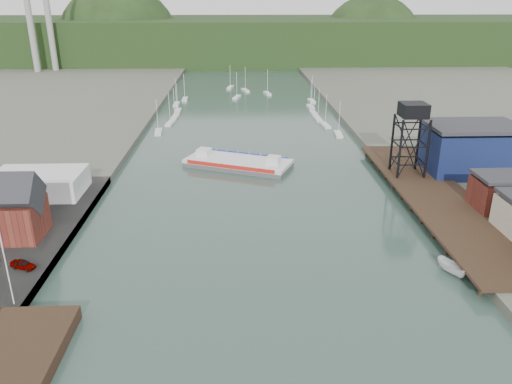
{
  "coord_description": "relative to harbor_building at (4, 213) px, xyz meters",
  "views": [
    {
      "loc": [
        -3.05,
        -47.18,
        39.61
      ],
      "look_at": [
        0.37,
        43.05,
        4.0
      ],
      "focal_mm": 35.0,
      "sensor_mm": 36.0,
      "label": 1
    }
  ],
  "objects": [
    {
      "name": "motorboat",
      "position": [
        71.25,
        -12.16,
        -5.01
      ],
      "size": [
        4.21,
        5.96,
        2.16
      ],
      "primitive_type": "imported",
      "rotation": [
        0.0,
        0.0,
        0.42
      ],
      "color": "silver",
      "rests_on": "ground"
    },
    {
      "name": "smokestacks",
      "position": [
        -64.0,
        202.5,
        23.91
      ],
      "size": [
        11.2,
        8.2,
        60.0
      ],
      "color": "gray",
      "rests_on": "ground"
    },
    {
      "name": "chain_ferry",
      "position": [
        38.95,
        40.5,
        -5.02
      ],
      "size": [
        27.74,
        19.49,
        3.71
      ],
      "rotation": [
        0.0,
        0.0,
        -0.4
      ],
      "color": "#4E4E51",
      "rests_on": "ground"
    },
    {
      "name": "ground",
      "position": [
        42.0,
        -30.0,
        -6.09
      ],
      "size": [
        600.0,
        600.0,
        0.0
      ],
      "primitive_type": "plane",
      "color": "#2C453D",
      "rests_on": "ground"
    },
    {
      "name": "lift_tower",
      "position": [
        77.0,
        28.0,
        9.56
      ],
      "size": [
        6.5,
        6.5,
        16.0
      ],
      "color": "black",
      "rests_on": "east_pier"
    },
    {
      "name": "east_pier",
      "position": [
        79.0,
        15.0,
        -4.19
      ],
      "size": [
        14.0,
        70.0,
        2.45
      ],
      "color": "black",
      "rests_on": "ground"
    },
    {
      "name": "harbor_building",
      "position": [
        0.0,
        0.0,
        0.0
      ],
      "size": [
        12.2,
        8.2,
        8.9
      ],
      "color": "#511C17",
      "rests_on": "west_quay"
    },
    {
      "name": "distant_hills",
      "position": [
        38.02,
        271.35,
        4.29
      ],
      "size": [
        500.0,
        120.0,
        80.0
      ],
      "color": "black",
      "rests_on": "ground"
    },
    {
      "name": "car_west_a",
      "position": [
        6.62,
        -10.69,
        -3.82
      ],
      "size": [
        4.25,
        2.97,
        1.34
      ],
      "primitive_type": "imported",
      "rotation": [
        0.0,
        0.0,
        1.18
      ],
      "color": "#999999",
      "rests_on": "west_quay"
    },
    {
      "name": "white_shed",
      "position": [
        -2.0,
        20.0,
        -2.24
      ],
      "size": [
        18.0,
        12.0,
        4.5
      ],
      "primitive_type": "cube",
      "color": "silver",
      "rests_on": "west_quay"
    },
    {
      "name": "west_stage",
      "position": [
        13.0,
        -30.0,
        -5.19
      ],
      "size": [
        10.0,
        18.0,
        1.8
      ],
      "primitive_type": "cube",
      "color": "black",
      "rests_on": "ground"
    },
    {
      "name": "flagpole",
      "position": [
        9.0,
        -20.0,
        1.51
      ],
      "size": [
        0.16,
        0.16,
        12.0
      ],
      "primitive_type": "cylinder",
      "color": "silver",
      "rests_on": "west_quay"
    },
    {
      "name": "blue_shed",
      "position": [
        92.0,
        30.0,
        0.98
      ],
      "size": [
        20.5,
        14.5,
        11.3
      ],
      "color": "#0D143A",
      "rests_on": "east_land"
    },
    {
      "name": "marina_sailboats",
      "position": [
        42.08,
        108.46,
        -5.74
      ],
      "size": [
        57.71,
        92.65,
        0.9
      ],
      "color": "silver",
      "rests_on": "ground"
    }
  ]
}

